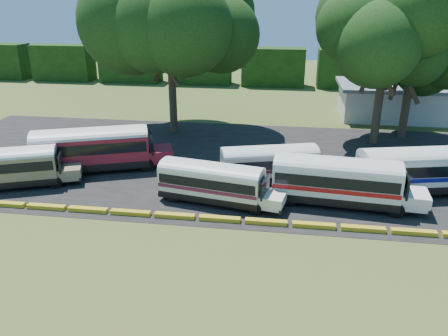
# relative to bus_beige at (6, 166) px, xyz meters

# --- Properties ---
(ground) EXTENTS (160.00, 160.00, 0.00)m
(ground) POSITION_rel_bus_beige_xyz_m (18.15, -4.00, -1.78)
(ground) COLOR #334E1A
(ground) RESTS_ON ground
(asphalt_strip) EXTENTS (64.00, 24.00, 0.02)m
(asphalt_strip) POSITION_rel_bus_beige_xyz_m (19.15, 8.00, -1.77)
(asphalt_strip) COLOR black
(asphalt_strip) RESTS_ON ground
(curb) EXTENTS (53.70, 0.45, 0.30)m
(curb) POSITION_rel_bus_beige_xyz_m (18.15, -3.00, -1.63)
(curb) COLOR gold
(curb) RESTS_ON ground
(terminal_building) EXTENTS (19.00, 9.00, 4.00)m
(terminal_building) POSITION_rel_bus_beige_xyz_m (36.15, 26.00, 0.25)
(terminal_building) COLOR beige
(terminal_building) RESTS_ON ground
(treeline_backdrop) EXTENTS (130.00, 4.00, 6.00)m
(treeline_backdrop) POSITION_rel_bus_beige_xyz_m (18.15, 44.00, 1.22)
(treeline_backdrop) COLOR black
(treeline_backdrop) RESTS_ON ground
(bus_beige) EXTENTS (9.64, 5.65, 3.11)m
(bus_beige) POSITION_rel_bus_beige_xyz_m (0.00, 0.00, 0.00)
(bus_beige) COLOR black
(bus_beige) RESTS_ON ground
(bus_red) EXTENTS (11.42, 6.56, 3.68)m
(bus_red) POSITION_rel_bus_beige_xyz_m (5.15, 4.28, 0.33)
(bus_red) COLOR black
(bus_red) RESTS_ON ground
(bus_cream_west) EXTENTS (9.14, 3.83, 2.92)m
(bus_cream_west) POSITION_rel_bus_beige_xyz_m (15.83, -0.31, -0.13)
(bus_cream_west) COLOR black
(bus_cream_west) RESTS_ON ground
(bus_cream_east) EXTENTS (9.28, 4.70, 2.97)m
(bus_cream_east) POSITION_rel_bus_beige_xyz_m (19.65, 3.89, -0.11)
(bus_cream_east) COLOR black
(bus_cream_east) RESTS_ON ground
(bus_white_red) EXTENTS (10.55, 3.52, 3.40)m
(bus_white_red) POSITION_rel_bus_beige_xyz_m (24.39, 0.60, 0.14)
(bus_white_red) COLOR black
(bus_white_red) RESTS_ON ground
(bus_white_blue) EXTENTS (10.91, 5.05, 3.48)m
(bus_white_blue) POSITION_rel_bus_beige_xyz_m (30.53, 3.45, 0.19)
(bus_white_blue) COLOR black
(bus_white_blue) RESTS_ON ground
(tree_west) EXTENTS (13.50, 13.50, 16.73)m
(tree_west) POSITION_rel_bus_beige_xyz_m (8.70, 16.25, 9.96)
(tree_west) COLOR #3C2E1E
(tree_west) RESTS_ON ground
(tree_center) EXTENTS (10.46, 10.46, 15.05)m
(tree_center) POSITION_rel_bus_beige_xyz_m (29.32, 15.32, 9.37)
(tree_center) COLOR #3C2E1E
(tree_center) RESTS_ON ground
(tree_east) EXTENTS (8.55, 8.55, 11.93)m
(tree_east) POSITION_rel_bus_beige_xyz_m (32.45, 17.51, 6.95)
(tree_east) COLOR #3C2E1E
(tree_east) RESTS_ON ground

